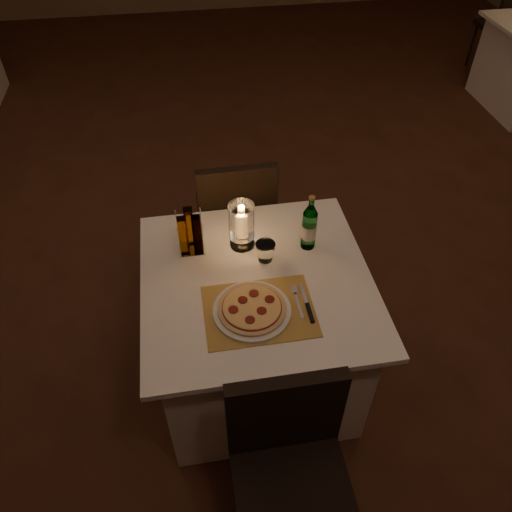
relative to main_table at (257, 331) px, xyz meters
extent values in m
cube|color=#4A2618|center=(0.23, 0.77, -0.38)|extent=(8.00, 10.00, 0.02)
cube|color=white|center=(0.00, 0.00, -0.02)|extent=(0.88, 0.88, 0.71)
cube|color=white|center=(0.00, 0.00, 0.35)|extent=(1.00, 1.00, 0.03)
cube|color=black|center=(0.00, -0.80, 0.09)|extent=(0.42, 0.42, 0.05)
cube|color=black|center=(0.00, -0.61, 0.32)|extent=(0.42, 0.05, 0.42)
cylinder|color=black|center=(-0.17, -0.63, -0.15)|extent=(0.03, 0.03, 0.44)
cylinder|color=black|center=(0.17, -0.63, -0.15)|extent=(0.03, 0.03, 0.44)
cube|color=black|center=(0.00, 0.80, 0.09)|extent=(0.42, 0.42, 0.05)
cube|color=black|center=(0.00, 0.62, 0.32)|extent=(0.42, 0.05, 0.42)
cylinder|color=black|center=(0.17, 0.97, -0.15)|extent=(0.03, 0.03, 0.44)
cylinder|color=black|center=(-0.17, 0.97, -0.15)|extent=(0.03, 0.03, 0.44)
cylinder|color=black|center=(0.17, 0.63, -0.15)|extent=(0.03, 0.03, 0.44)
cylinder|color=black|center=(-0.17, 0.63, -0.15)|extent=(0.03, 0.03, 0.44)
cube|color=#B78E3F|center=(-0.02, -0.18, 0.37)|extent=(0.45, 0.34, 0.00)
cylinder|color=white|center=(-0.05, -0.18, 0.38)|extent=(0.32, 0.32, 0.01)
cylinder|color=#D8B77F|center=(-0.05, -0.18, 0.39)|extent=(0.28, 0.28, 0.01)
cylinder|color=maroon|center=(-0.05, -0.18, 0.40)|extent=(0.24, 0.24, 0.00)
cylinder|color=#EACC7F|center=(-0.05, -0.18, 0.40)|extent=(0.24, 0.24, 0.00)
cylinder|color=maroon|center=(0.03, -0.16, 0.40)|extent=(0.04, 0.04, 0.00)
cylinder|color=maroon|center=(-0.03, -0.11, 0.40)|extent=(0.04, 0.04, 0.00)
cylinder|color=maroon|center=(-0.08, -0.14, 0.40)|extent=(0.04, 0.04, 0.00)
cylinder|color=maroon|center=(-0.13, -0.19, 0.40)|extent=(0.04, 0.04, 0.00)
cylinder|color=maroon|center=(-0.07, -0.25, 0.40)|extent=(0.04, 0.04, 0.00)
cylinder|color=maroon|center=(-0.01, -0.21, 0.40)|extent=(0.04, 0.04, 0.00)
cube|color=silver|center=(0.14, -0.18, 0.37)|extent=(0.01, 0.14, 0.00)
cube|color=silver|center=(0.14, -0.09, 0.37)|extent=(0.02, 0.05, 0.00)
cube|color=black|center=(0.18, -0.23, 0.38)|extent=(0.02, 0.10, 0.01)
cube|color=silver|center=(0.18, -0.12, 0.37)|extent=(0.01, 0.12, 0.00)
cylinder|color=#5FB16E|center=(0.27, 0.17, 0.46)|extent=(0.07, 0.07, 0.19)
cylinder|color=#5FB16E|center=(0.27, 0.17, 0.62)|extent=(0.02, 0.02, 0.04)
cylinder|color=gold|center=(0.27, 0.17, 0.64)|extent=(0.03, 0.03, 0.01)
cylinder|color=silver|center=(0.27, 0.17, 0.46)|extent=(0.07, 0.07, 0.07)
cylinder|color=white|center=(-0.03, 0.23, 0.37)|extent=(0.11, 0.11, 0.01)
cylinder|color=white|center=(-0.03, 0.23, 0.40)|extent=(0.02, 0.02, 0.05)
cylinder|color=white|center=(-0.03, 0.23, 0.51)|extent=(0.12, 0.12, 0.17)
cylinder|color=white|center=(-0.03, 0.23, 0.49)|extent=(0.03, 0.03, 0.13)
ellipsoid|color=orange|center=(-0.03, 0.23, 0.57)|extent=(0.02, 0.02, 0.03)
cube|color=white|center=(-0.26, 0.24, 0.37)|extent=(0.12, 0.12, 0.01)
cylinder|color=white|center=(-0.32, 0.19, 0.46)|extent=(0.01, 0.01, 0.18)
cylinder|color=white|center=(-0.21, 0.19, 0.46)|extent=(0.01, 0.01, 0.18)
cylinder|color=white|center=(-0.32, 0.30, 0.46)|extent=(0.01, 0.01, 0.18)
cylinder|color=white|center=(-0.21, 0.30, 0.46)|extent=(0.01, 0.01, 0.18)
cube|color=#BF8C33|center=(-0.29, 0.21, 0.47)|extent=(0.04, 0.04, 0.20)
cube|color=#3F1E14|center=(-0.23, 0.21, 0.47)|extent=(0.04, 0.04, 0.20)
cube|color=#BF8C33|center=(-0.26, 0.27, 0.47)|extent=(0.04, 0.04, 0.20)
cube|color=black|center=(3.09, 3.33, 0.09)|extent=(0.42, 0.42, 0.05)
cylinder|color=black|center=(3.26, 3.50, -0.15)|extent=(0.03, 0.03, 0.44)
cylinder|color=black|center=(2.92, 3.50, -0.15)|extent=(0.03, 0.03, 0.44)
cylinder|color=black|center=(2.92, 3.16, -0.15)|extent=(0.03, 0.03, 0.44)
camera|label=1|loc=(-0.24, -1.46, 1.95)|focal=35.00mm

